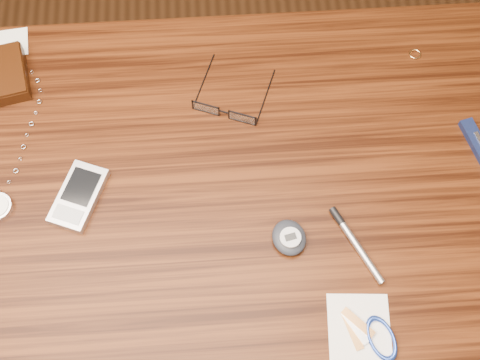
{
  "coord_description": "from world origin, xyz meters",
  "views": [
    {
      "loc": [
        0.04,
        -0.33,
        1.58
      ],
      "look_at": [
        0.06,
        0.03,
        0.76
      ],
      "focal_mm": 45.0,
      "sensor_mm": 36.0,
      "label": 1
    }
  ],
  "objects": [
    {
      "name": "silver_pen",
      "position": [
        0.22,
        -0.07,
        0.76
      ],
      "size": [
        0.07,
        0.12,
        0.01
      ],
      "color": "#A9A9AE",
      "rests_on": "desk"
    },
    {
      "name": "desk",
      "position": [
        0.0,
        0.0,
        0.65
      ],
      "size": [
        1.0,
        0.7,
        0.75
      ],
      "color": "#3C1A09",
      "rests_on": "ground"
    },
    {
      "name": "eyeglasses",
      "position": [
        0.05,
        0.16,
        0.76
      ],
      "size": [
        0.14,
        0.14,
        0.02
      ],
      "color": "black",
      "rests_on": "desk"
    },
    {
      "name": "pocket_knife",
      "position": [
        0.43,
        0.07,
        0.76
      ],
      "size": [
        0.04,
        0.1,
        0.01
      ],
      "color": "#0E1234",
      "rests_on": "desk"
    },
    {
      "name": "ground",
      "position": [
        0.0,
        0.0,
        0.0
      ],
      "size": [
        3.8,
        3.8,
        0.0
      ],
      "primitive_type": "plane",
      "color": "#472814",
      "rests_on": "ground"
    },
    {
      "name": "pedometer",
      "position": [
        0.13,
        -0.06,
        0.76
      ],
      "size": [
        0.06,
        0.06,
        0.02
      ],
      "color": "#1F232B",
      "rests_on": "desk"
    },
    {
      "name": "notepad_keys",
      "position": [
        0.22,
        -0.2,
        0.75
      ],
      "size": [
        0.1,
        0.1,
        0.01
      ],
      "color": "white",
      "rests_on": "desk"
    },
    {
      "name": "pda_phone",
      "position": [
        -0.18,
        0.02,
        0.76
      ],
      "size": [
        0.09,
        0.12,
        0.02
      ],
      "color": "#B1B1B5",
      "rests_on": "desk"
    },
    {
      "name": "gold_ring",
      "position": [
        0.37,
        0.25,
        0.75
      ],
      "size": [
        0.02,
        0.02,
        0.0
      ],
      "primitive_type": "torus",
      "rotation": [
        0.0,
        0.0,
        -0.08
      ],
      "color": "#F0B266",
      "rests_on": "desk"
    }
  ]
}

